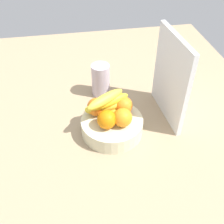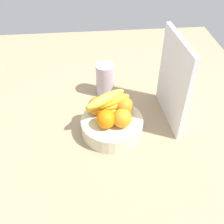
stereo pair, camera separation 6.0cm
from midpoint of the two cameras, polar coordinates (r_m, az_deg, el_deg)
ground_plane at (r=112.44cm, az=2.67°, el=-3.35°), size 180.00×140.00×3.00cm
fruit_bowl at (r=106.44cm, az=1.63°, el=-2.95°), size 24.40×24.40×6.43cm
orange_front_left at (r=99.73cm, az=3.90°, el=-1.36°), size 7.22×7.22×7.22cm
orange_front_right at (r=105.27cm, az=4.26°, el=1.36°), size 7.22×7.22×7.22cm
orange_center at (r=104.72cm, az=-1.54°, el=1.22°), size 7.22×7.22×7.22cm
orange_back_left at (r=99.07cm, az=0.44°, el=-1.60°), size 7.22×7.22×7.22cm
banana_bunch at (r=102.90cm, az=0.71°, el=1.61°), size 12.49×18.39×10.60cm
cutting_board at (r=107.52cm, az=14.59°, el=6.29°), size 28.06×3.84×36.00cm
thermos_tumbler at (r=123.34cm, az=-0.06°, el=6.90°), size 8.31×8.31×15.28cm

